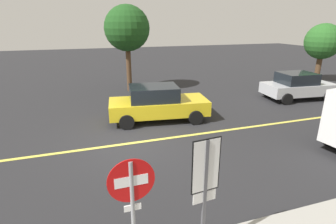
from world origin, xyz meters
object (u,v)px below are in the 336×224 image
object	(u,v)px
speed_limit_sign	(205,179)
tree_centre_verge	(127,29)
tree_left_verge	(323,42)
stop_sign	(132,200)
car_yellow_approaching	(157,103)
car_silver_behind_van	(298,86)

from	to	relation	value
speed_limit_sign	tree_centre_verge	xyz separation A→B (m)	(1.11, 13.56, 2.17)
tree_left_verge	stop_sign	bearing A→B (deg)	-144.22
car_yellow_approaching	tree_left_verge	xyz separation A→B (m)	(13.80, 4.24, 2.15)
tree_left_verge	tree_centre_verge	xyz separation A→B (m)	(-14.00, 1.71, 0.97)
stop_sign	tree_centre_verge	bearing A→B (deg)	80.07
stop_sign	speed_limit_sign	distance (m)	1.27
speed_limit_sign	car_silver_behind_van	xyz separation A→B (m)	(10.10, 8.48, -0.98)
tree_left_verge	car_yellow_approaching	bearing A→B (deg)	-162.92
tree_left_verge	tree_centre_verge	world-z (taller)	tree_centre_verge
car_silver_behind_van	tree_left_verge	xyz separation A→B (m)	(5.02, 3.37, 2.17)
car_silver_behind_van	speed_limit_sign	bearing A→B (deg)	-139.97
stop_sign	speed_limit_sign	xyz separation A→B (m)	(1.25, -0.05, 0.17)
speed_limit_sign	tree_left_verge	world-z (taller)	tree_left_verge
tree_centre_verge	speed_limit_sign	bearing A→B (deg)	-94.69
speed_limit_sign	car_yellow_approaching	world-z (taller)	speed_limit_sign
stop_sign	car_yellow_approaching	distance (m)	8.02
stop_sign	tree_left_verge	world-z (taller)	tree_left_verge
tree_left_verge	tree_centre_verge	bearing A→B (deg)	173.02
stop_sign	tree_left_verge	size ratio (longest dim) A/B	0.55
car_silver_behind_van	tree_centre_verge	world-z (taller)	tree_centre_verge
car_yellow_approaching	car_silver_behind_van	bearing A→B (deg)	5.68
speed_limit_sign	car_silver_behind_van	distance (m)	13.22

